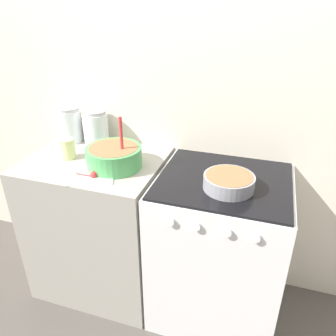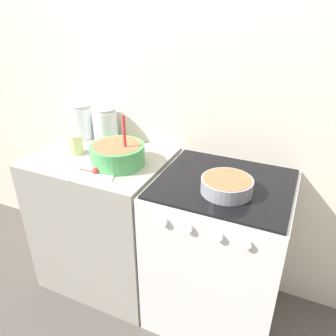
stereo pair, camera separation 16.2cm
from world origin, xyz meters
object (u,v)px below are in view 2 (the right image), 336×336
mixing_bowl (118,153)px  tin_can (76,144)px  baking_pan (227,185)px  storage_jar_left (82,123)px  stove (218,252)px  storage_jar_middle (106,128)px

mixing_bowl → tin_can: mixing_bowl is taller
baking_pan → tin_can: 0.90m
baking_pan → storage_jar_left: 1.07m
baking_pan → tin_can: size_ratio=2.11×
stove → mixing_bowl: bearing=-176.1°
baking_pan → storage_jar_middle: bearing=161.2°
baking_pan → storage_jar_left: bearing=164.3°
baking_pan → storage_jar_left: storage_jar_left is taller
stove → storage_jar_middle: (-0.82, 0.21, 0.53)m
storage_jar_left → stove: bearing=-11.7°
storage_jar_middle → tin_can: storage_jar_middle is taller
stove → tin_can: 1.00m
stove → baking_pan: baking_pan is taller
storage_jar_middle → tin_can: (-0.06, -0.23, -0.03)m
stove → baking_pan: bearing=-69.2°
stove → mixing_bowl: (-0.58, -0.04, 0.50)m
stove → mixing_bowl: mixing_bowl is taller
storage_jar_middle → baking_pan: bearing=-18.8°
stove → baking_pan: (0.03, -0.08, 0.48)m
storage_jar_left → storage_jar_middle: (0.18, 0.00, -0.00)m
storage_jar_middle → tin_can: bearing=-103.8°
mixing_bowl → storage_jar_left: bearing=149.5°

